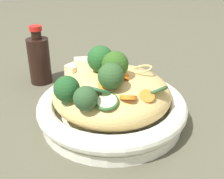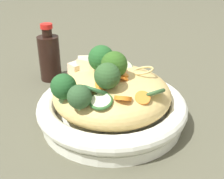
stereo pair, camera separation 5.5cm
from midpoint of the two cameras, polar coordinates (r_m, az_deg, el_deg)
The scene contains 8 objects.
ground_plane at distance 0.58m, azimuth -2.70°, elevation -6.29°, with size 3.00×3.00×0.00m, color #4E4D3C.
serving_bowl at distance 0.57m, azimuth -2.76°, elevation -3.94°, with size 0.29×0.29×0.05m.
noodle_heap at distance 0.55m, azimuth -2.84°, elevation -0.85°, with size 0.22×0.22×0.10m.
broccoli_florets at distance 0.50m, azimuth -5.81°, elevation 2.91°, with size 0.16×0.15×0.08m.
carrot_coins at distance 0.50m, azimuth -0.77°, elevation 0.89°, with size 0.09×0.12×0.03m.
zucchini_slices at distance 0.50m, azimuth -1.17°, elevation 0.60°, with size 0.15×0.17×0.04m.
chicken_chunks at distance 0.58m, azimuth -8.16°, elevation 4.45°, with size 0.08×0.07×0.03m.
soy_sauce_bottle at distance 0.75m, azimuth -16.20°, elevation 5.69°, with size 0.05×0.05×0.15m.
Camera 1 is at (0.16, 0.46, 0.32)m, focal length 46.44 mm.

